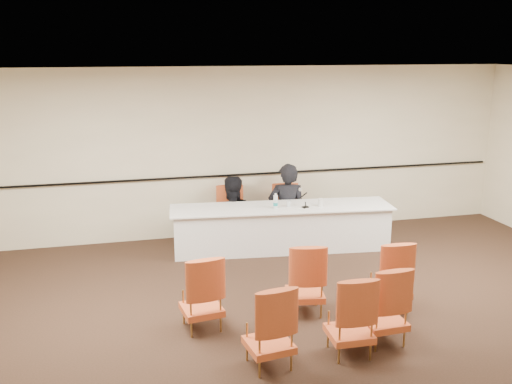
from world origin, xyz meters
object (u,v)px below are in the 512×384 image
aud_chair_front_left (201,292)px  aud_chair_back_left (269,325)px  panelist_main_chair (287,212)px  microphone (306,199)px  panel_table (281,228)px  aud_chair_front_right (390,274)px  panelist_main (287,215)px  drinking_glass (289,204)px  panelist_second (231,223)px  coffee_cup (321,203)px  aud_chair_front_mid (305,278)px  panelist_second_chair (231,214)px  aud_chair_back_right (384,304)px  water_bottle (276,201)px  aud_chair_back_mid (350,314)px

aud_chair_front_left → aud_chair_back_left: size_ratio=1.00×
panelist_main_chair → microphone: (0.10, -0.69, 0.42)m
panel_table → aud_chair_front_right: size_ratio=3.89×
panelist_main → drinking_glass: size_ratio=18.52×
microphone → panelist_second: bearing=130.0°
coffee_cup → aud_chair_front_right: (0.07, -2.39, -0.33)m
aud_chair_front_right → aud_chair_front_left: bearing=-179.0°
panelist_second → aud_chair_front_mid: bearing=93.6°
panelist_main → aud_chair_front_right: (0.44, -3.07, 0.04)m
panel_table → panelist_second_chair: panelist_second_chair is taller
aud_chair_back_left → aud_chair_back_right: size_ratio=1.00×
coffee_cup → aud_chair_front_mid: 2.47m
coffee_cup → panelist_main: bearing=118.7°
aud_chair_front_left → aud_chair_front_right: bearing=-8.7°
panelist_second_chair → water_bottle: bearing=-43.5°
aud_chair_back_mid → drinking_glass: bearing=86.2°
aud_chair_front_right → aud_chair_back_right: 0.90m
panelist_second_chair → microphone: size_ratio=3.07×
panelist_main_chair → microphone: bearing=-75.8°
panelist_main_chair → microphone: size_ratio=3.07×
microphone → water_bottle: microphone is taller
coffee_cup → aud_chair_front_right: aud_chair_front_right is taller
panelist_main_chair → aud_chair_front_left: same height
panelist_main_chair → aud_chair_front_right: (0.44, -3.07, 0.00)m
panelist_main_chair → panelist_second: bearing=-180.0°
panelist_second → microphone: bearing=140.8°
panelist_second → panelist_second_chair: panelist_second is taller
panelist_second → aud_chair_back_right: 4.06m
panelist_second → aud_chair_front_left: (-1.00, -3.11, 0.17)m
panelist_main_chair → panelist_second_chair: bearing=-180.0°
panelist_second → aud_chair_back_mid: (0.48, -4.10, 0.17)m
panelist_main_chair → aud_chair_front_left: 3.61m
panel_table → drinking_glass: size_ratio=36.92×
aud_chair_front_mid → aud_chair_back_right: (0.62, -0.94, 0.00)m
panelist_second_chair → aud_chair_back_mid: bearing=-77.2°
panel_table → panelist_second: 0.97m
panelist_main → coffee_cup: size_ratio=13.83×
microphone → coffee_cup: (0.27, 0.02, -0.09)m
panelist_second_chair → panelist_main_chair: bearing=0.0°
panelist_main_chair → aud_chair_front_mid: same height
aud_chair_front_right → aud_chair_back_right: (-0.47, -0.77, 0.00)m
aud_chair_front_left → panelist_second_chair: bearing=64.8°
microphone → drinking_glass: microphone is taller
panelist_second → aud_chair_front_mid: panelist_second is taller
panelist_main_chair → aud_chair_back_mid: 4.03m
drinking_glass → aud_chair_front_left: bearing=-127.1°
panelist_main_chair → water_bottle: 0.82m
panelist_main → aud_chair_back_left: bearing=84.3°
microphone → aud_chair_back_mid: size_ratio=0.33×
panelist_main → aud_chair_back_left: (-1.43, -4.02, 0.04)m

